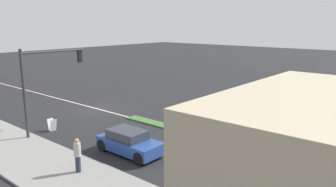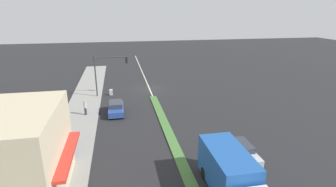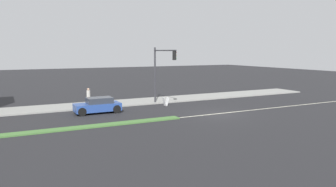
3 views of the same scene
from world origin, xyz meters
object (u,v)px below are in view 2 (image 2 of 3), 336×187
object	(u,v)px
traffic_signal_main	(106,69)
delivery_truck	(233,178)
warning_aframe_sign	(111,92)
coupe_blue	(116,108)
sedan_silver	(241,151)
pedestrian	(85,107)

from	to	relation	value
traffic_signal_main	delivery_truck	bearing A→B (deg)	110.27
traffic_signal_main	warning_aframe_sign	xyz separation A→B (m)	(-0.45, -0.27, -3.47)
traffic_signal_main	coupe_blue	xyz separation A→B (m)	(-1.12, 6.66, -3.24)
traffic_signal_main	sedan_silver	xyz separation A→B (m)	(-11.12, 18.16, -3.31)
traffic_signal_main	delivery_truck	xyz separation A→B (m)	(-8.32, 22.54, -2.43)
delivery_truck	coupe_blue	bearing A→B (deg)	-65.62
warning_aframe_sign	sedan_silver	xyz separation A→B (m)	(-10.68, 18.43, 0.16)
pedestrian	delivery_truck	bearing A→B (deg)	123.73
coupe_blue	traffic_signal_main	bearing A→B (deg)	-80.41
sedan_silver	coupe_blue	bearing A→B (deg)	-49.00
pedestrian	coupe_blue	size ratio (longest dim) A/B	0.44
traffic_signal_main	pedestrian	bearing A→B (deg)	71.06
pedestrian	sedan_silver	distance (m)	17.67
pedestrian	warning_aframe_sign	bearing A→B (deg)	-111.50
warning_aframe_sign	sedan_silver	size ratio (longest dim) A/B	0.21
delivery_truck	coupe_blue	size ratio (longest dim) A/B	1.92
traffic_signal_main	sedan_silver	size ratio (longest dim) A/B	1.40
traffic_signal_main	warning_aframe_sign	bearing A→B (deg)	-148.56
traffic_signal_main	warning_aframe_sign	world-z (taller)	traffic_signal_main
sedan_silver	warning_aframe_sign	bearing A→B (deg)	-59.91
warning_aframe_sign	pedestrian	bearing A→B (deg)	68.50
pedestrian	delivery_truck	xyz separation A→B (m)	(-10.61, 15.89, 0.45)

